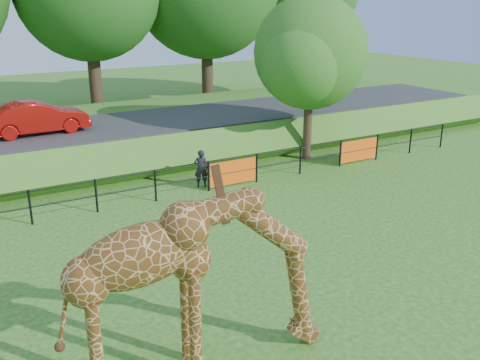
{
  "coord_description": "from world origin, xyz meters",
  "views": [
    {
      "loc": [
        -5.99,
        -8.11,
        6.46
      ],
      "look_at": [
        0.62,
        3.37,
        2.0
      ],
      "focal_mm": 40.0,
      "sensor_mm": 36.0,
      "label": 1
    }
  ],
  "objects_px": {
    "car_red": "(37,118)",
    "visitor": "(201,169)",
    "giraffe": "(198,285)",
    "tree_east": "(312,57)"
  },
  "relations": [
    {
      "from": "car_red",
      "to": "visitor",
      "type": "distance_m",
      "value": 7.15
    },
    {
      "from": "giraffe",
      "to": "tree_east",
      "type": "height_order",
      "value": "tree_east"
    },
    {
      "from": "giraffe",
      "to": "car_red",
      "type": "distance_m",
      "value": 14.45
    },
    {
      "from": "car_red",
      "to": "visitor",
      "type": "bearing_deg",
      "value": -142.76
    },
    {
      "from": "giraffe",
      "to": "visitor",
      "type": "xyz_separation_m",
      "value": [
        4.47,
        9.1,
        -1.03
      ]
    },
    {
      "from": "giraffe",
      "to": "tree_east",
      "type": "distance_m",
      "value": 14.56
    },
    {
      "from": "car_red",
      "to": "tree_east",
      "type": "bearing_deg",
      "value": -115.87
    },
    {
      "from": "visitor",
      "to": "tree_east",
      "type": "height_order",
      "value": "tree_east"
    },
    {
      "from": "giraffe",
      "to": "visitor",
      "type": "bearing_deg",
      "value": 73.82
    },
    {
      "from": "visitor",
      "to": "tree_east",
      "type": "xyz_separation_m",
      "value": [
        5.62,
        1.09,
        3.58
      ]
    }
  ]
}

